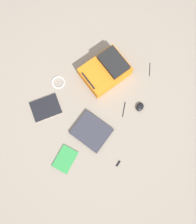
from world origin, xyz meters
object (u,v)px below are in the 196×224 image
backpack (106,70)px  cable_coil (58,82)px  book_red (46,108)px  laptop (92,131)px  computer_mouse (140,107)px  pen_black (124,109)px  book_manual (65,159)px  pen_blue (150,69)px  usb_stick (118,164)px

backpack → cable_coil: bearing=-145.8°
backpack → book_red: backpack is taller
cable_coil → laptop: bearing=-33.4°
backpack → computer_mouse: 0.48m
computer_mouse → pen_black: bearing=-141.4°
book_red → computer_mouse: (0.84, 0.35, 0.01)m
backpack → cable_coil: (-0.40, -0.27, -0.07)m
book_manual → book_red: bearing=134.8°
cable_coil → pen_blue: 0.93m
book_manual → cable_coil: same height
backpack → book_red: 0.69m
laptop → backpack: bearing=99.1°
computer_mouse → pen_black: computer_mouse is taller
cable_coil → usb_stick: size_ratio=2.16×
book_manual → cable_coil: 0.76m
backpack → computer_mouse: (0.44, -0.20, -0.06)m
book_manual → pen_black: book_manual is taller
laptop → cable_coil: (-0.49, 0.33, -0.01)m
pen_black → book_manual: bearing=-117.0°
cable_coil → pen_black: (0.70, -0.01, -0.00)m
computer_mouse → pen_blue: computer_mouse is taller
laptop → computer_mouse: (0.34, 0.40, 0.00)m
cable_coil → computer_mouse: bearing=4.8°
backpack → pen_black: size_ratio=3.64×
computer_mouse → pen_blue: 0.41m
book_red → pen_blue: size_ratio=2.36×
usb_stick → backpack: bearing=119.3°
pen_blue → usb_stick: bearing=-87.4°
book_manual → computer_mouse: bearing=57.3°
backpack → usb_stick: bearing=-60.7°
computer_mouse → pen_blue: size_ratio=0.63×
book_manual → usb_stick: 0.49m
pen_black → usb_stick: 0.52m
laptop → pen_black: bearing=57.2°
backpack → book_manual: backpack is taller
book_red → book_manual: book_red is taller
backpack → laptop: 0.61m
backpack → pen_blue: 0.45m
laptop → book_red: 0.50m
pen_black → usb_stick: (0.14, -0.50, -0.00)m
pen_black → usb_stick: pen_black is taller
pen_black → pen_blue: bearing=79.2°
pen_black → pen_blue: 0.49m
book_red → pen_blue: (0.80, 0.76, -0.00)m
book_red → computer_mouse: bearing=22.9°
laptop → book_manual: (-0.13, -0.33, -0.01)m
laptop → cable_coil: 0.59m
pen_blue → cable_coil: bearing=-149.0°
usb_stick → pen_blue: bearing=92.6°
cable_coil → pen_blue: (0.79, 0.48, -0.00)m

